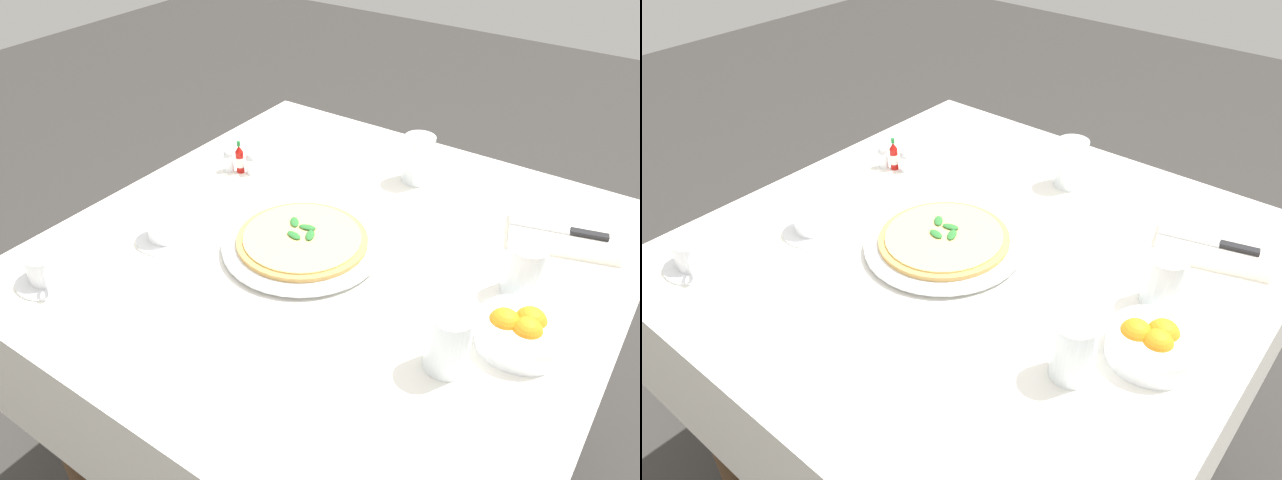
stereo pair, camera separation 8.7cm
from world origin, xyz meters
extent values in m
plane|color=#33302D|center=(0.00, 0.00, 0.00)|extent=(8.00, 8.00, 0.00)
cube|color=white|center=(0.00, 0.00, 0.74)|extent=(1.10, 1.10, 0.02)
cube|color=white|center=(0.00, -0.54, 0.59)|extent=(1.10, 0.01, 0.28)
cube|color=white|center=(0.00, 0.54, 0.59)|extent=(1.10, 0.01, 0.28)
cube|color=white|center=(-0.54, 0.00, 0.59)|extent=(0.01, 1.10, 0.28)
cube|color=white|center=(0.54, 0.00, 0.59)|extent=(0.01, 1.10, 0.28)
cylinder|color=brown|center=(-0.45, -0.45, 0.37)|extent=(0.06, 0.06, 0.73)
cylinder|color=brown|center=(0.45, -0.45, 0.37)|extent=(0.06, 0.06, 0.73)
cylinder|color=brown|center=(0.45, 0.45, 0.37)|extent=(0.06, 0.06, 0.73)
cylinder|color=white|center=(0.06, 0.04, 0.76)|extent=(0.20, 0.20, 0.01)
cylinder|color=white|center=(0.06, 0.04, 0.77)|extent=(0.33, 0.33, 0.01)
cylinder|color=tan|center=(0.06, 0.04, 0.78)|extent=(0.27, 0.27, 0.01)
cylinder|color=#EFD17A|center=(0.06, 0.04, 0.78)|extent=(0.24, 0.24, 0.00)
ellipsoid|color=#2D7533|center=(0.07, 0.05, 0.79)|extent=(0.04, 0.03, 0.01)
ellipsoid|color=#2D7533|center=(0.04, 0.04, 0.79)|extent=(0.03, 0.04, 0.01)
ellipsoid|color=#2D7533|center=(0.10, 0.02, 0.79)|extent=(0.04, 0.04, 0.01)
ellipsoid|color=#2D7533|center=(0.06, 0.02, 0.79)|extent=(0.04, 0.03, 0.01)
cylinder|color=white|center=(0.40, 0.40, 0.76)|extent=(0.13, 0.13, 0.01)
cylinder|color=white|center=(0.40, 0.40, 0.79)|extent=(0.08, 0.08, 0.06)
torus|color=white|center=(0.36, 0.43, 0.79)|extent=(0.03, 0.03, 0.03)
cylinder|color=black|center=(0.40, 0.40, 0.81)|extent=(0.07, 0.07, 0.00)
cylinder|color=white|center=(0.31, 0.18, 0.76)|extent=(0.13, 0.13, 0.01)
cylinder|color=white|center=(0.31, 0.18, 0.79)|extent=(0.08, 0.08, 0.06)
torus|color=white|center=(0.35, 0.15, 0.79)|extent=(0.03, 0.03, 0.03)
cylinder|color=black|center=(0.31, 0.18, 0.81)|extent=(0.07, 0.07, 0.00)
cylinder|color=white|center=(-0.01, -0.34, 0.81)|extent=(0.07, 0.07, 0.11)
cylinder|color=silver|center=(-0.01, -0.34, 0.79)|extent=(0.07, 0.07, 0.07)
cylinder|color=white|center=(-0.36, -0.08, 0.80)|extent=(0.07, 0.07, 0.10)
cylinder|color=silver|center=(-0.36, -0.08, 0.79)|extent=(0.06, 0.06, 0.08)
cylinder|color=white|center=(-0.32, 0.17, 0.81)|extent=(0.07, 0.07, 0.11)
cylinder|color=silver|center=(-0.32, 0.17, 0.79)|extent=(0.06, 0.06, 0.08)
cube|color=white|center=(-0.37, -0.29, 0.76)|extent=(0.25, 0.19, 0.02)
cube|color=silver|center=(-0.33, -0.28, 0.78)|extent=(0.12, 0.05, 0.01)
cube|color=black|center=(-0.42, -0.30, 0.78)|extent=(0.08, 0.04, 0.01)
cylinder|color=white|center=(-0.40, 0.06, 0.78)|extent=(0.15, 0.15, 0.04)
sphere|color=orange|center=(-0.37, 0.07, 0.79)|extent=(0.05, 0.05, 0.05)
sphere|color=orange|center=(-0.41, 0.07, 0.79)|extent=(0.05, 0.05, 0.05)
sphere|color=orange|center=(-0.41, 0.04, 0.79)|extent=(0.06, 0.06, 0.06)
cylinder|color=#B7140F|center=(0.37, -0.13, 0.78)|extent=(0.02, 0.02, 0.05)
cylinder|color=white|center=(0.37, -0.13, 0.78)|extent=(0.02, 0.02, 0.02)
cone|color=#B7140F|center=(0.37, -0.13, 0.82)|extent=(0.02, 0.02, 0.02)
cylinder|color=#1E722D|center=(0.37, -0.13, 0.83)|extent=(0.01, 0.01, 0.01)
cylinder|color=white|center=(0.40, -0.12, 0.77)|extent=(0.03, 0.03, 0.04)
cylinder|color=white|center=(0.40, -0.12, 0.77)|extent=(0.02, 0.02, 0.03)
sphere|color=silver|center=(0.40, -0.12, 0.80)|extent=(0.02, 0.02, 0.02)
cylinder|color=white|center=(0.34, -0.14, 0.77)|extent=(0.03, 0.03, 0.04)
cylinder|color=#38332D|center=(0.34, -0.14, 0.77)|extent=(0.02, 0.02, 0.03)
sphere|color=silver|center=(0.34, -0.14, 0.80)|extent=(0.02, 0.02, 0.02)
camera|label=1|loc=(-0.54, 0.85, 1.49)|focal=34.13mm
camera|label=2|loc=(-0.61, 0.80, 1.49)|focal=34.13mm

